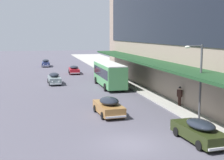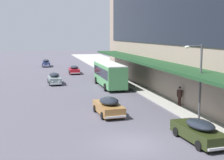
# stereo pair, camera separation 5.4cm
# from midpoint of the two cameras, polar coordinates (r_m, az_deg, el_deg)

# --- Properties ---
(ground) EXTENTS (240.00, 240.00, 0.00)m
(ground) POSITION_cam_midpoint_polar(r_m,az_deg,el_deg) (20.59, 3.49, -11.59)
(ground) COLOR #53505D
(transit_bus_kerbside_front) EXTENTS (2.70, 9.63, 3.22)m
(transit_bus_kerbside_front) POSITION_cam_midpoint_polar(r_m,az_deg,el_deg) (41.69, -0.53, 1.22)
(transit_bus_kerbside_front) COLOR #509C5B
(transit_bus_kerbside_front) RESTS_ON ground
(sedan_lead_mid) EXTENTS (1.84, 4.58, 1.61)m
(sedan_lead_mid) POSITION_cam_midpoint_polar(r_m,az_deg,el_deg) (45.11, -10.54, 0.27)
(sedan_lead_mid) COLOR gray
(sedan_lead_mid) RESTS_ON ground
(sedan_trailing_near) EXTENTS (2.03, 4.88, 1.53)m
(sedan_trailing_near) POSITION_cam_midpoint_polar(r_m,az_deg,el_deg) (21.42, 15.53, -8.95)
(sedan_trailing_near) COLOR #273014
(sedan_trailing_near) RESTS_ON ground
(sedan_second_mid) EXTENTS (2.02, 4.62, 1.49)m
(sedan_second_mid) POSITION_cam_midpoint_polar(r_m,az_deg,el_deg) (56.47, -6.98, 1.89)
(sedan_second_mid) COLOR #A81621
(sedan_second_mid) RESTS_ON ground
(sedan_far_back) EXTENTS (1.87, 4.85, 1.60)m
(sedan_far_back) POSITION_cam_midpoint_polar(r_m,az_deg,el_deg) (70.16, -12.04, 3.06)
(sedan_far_back) COLOR navy
(sedan_far_back) RESTS_ON ground
(sedan_oncoming_rear) EXTENTS (2.15, 4.56, 1.62)m
(sedan_oncoming_rear) POSITION_cam_midpoint_polar(r_m,az_deg,el_deg) (27.35, -0.67, -4.81)
(sedan_oncoming_rear) COLOR #A06F38
(sedan_oncoming_rear) RESTS_ON ground
(pedestrian_at_kerb) EXTENTS (0.43, 0.52, 1.86)m
(pedestrian_at_kerb) POSITION_cam_midpoint_polar(r_m,az_deg,el_deg) (30.92, 12.22, -2.73)
(pedestrian_at_kerb) COLOR black
(pedestrian_at_kerb) RESTS_ON sidewalk_kerb
(street_lamp) EXTENTS (1.50, 0.28, 6.11)m
(street_lamp) POSITION_cam_midpoint_polar(r_m,az_deg,el_deg) (24.61, 15.48, 0.43)
(street_lamp) COLOR #4C4C51
(street_lamp) RESTS_ON sidewalk_kerb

